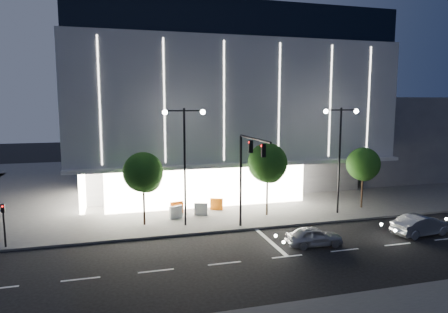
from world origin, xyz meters
name	(u,v)px	position (x,y,z in m)	size (l,w,h in m)	color
ground	(249,251)	(0.00, 0.00, 0.00)	(160.00, 160.00, 0.00)	black
sidewalk_museum	(224,178)	(5.00, 24.00, 0.07)	(70.00, 40.00, 0.15)	#474747
museum	(211,104)	(2.98, 22.31, 9.27)	(30.00, 25.80, 18.00)	#4C4C51
annex_building	(372,135)	(26.00, 24.00, 5.00)	(16.00, 20.00, 10.00)	#4C4C51
traffic_mast	(247,165)	(1.00, 3.34, 5.03)	(0.33, 5.89, 7.07)	black
street_lamp_west	(185,149)	(-3.00, 6.00, 5.96)	(3.16, 0.36, 9.00)	black
street_lamp_east	(340,145)	(10.00, 6.00, 5.96)	(3.16, 0.36, 9.00)	black
ped_signal_far	(4,221)	(-15.00, 4.50, 1.89)	(0.22, 0.24, 3.00)	black
tree_left	(144,174)	(-5.97, 7.02, 4.03)	(3.02, 3.02, 5.72)	black
tree_mid	(268,165)	(4.03, 7.02, 4.33)	(3.25, 3.25, 6.15)	black
tree_right	(363,166)	(13.03, 7.02, 3.88)	(2.91, 2.91, 5.51)	black
car_lead	(314,236)	(4.47, -0.23, 0.64)	(1.51, 3.75, 1.28)	#A8AAAF
car_second	(422,225)	(12.93, -0.29, 0.73)	(1.55, 4.44, 1.46)	#A5A9AC
barrier_a	(177,208)	(-3.14, 9.41, 0.65)	(1.10, 0.25, 1.00)	#E9570C
barrier_b	(176,212)	(-3.42, 8.05, 0.65)	(1.10, 0.25, 1.00)	white
barrier_c	(217,204)	(0.38, 9.69, 0.65)	(1.10, 0.25, 1.00)	orange
barrier_d	(201,209)	(-1.28, 8.43, 0.65)	(1.10, 0.25, 1.00)	white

